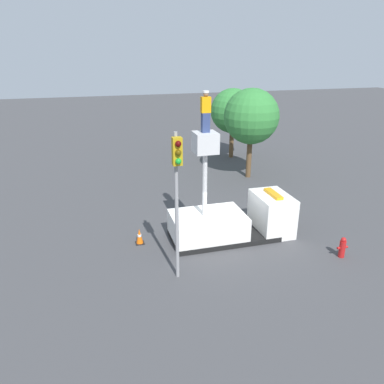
% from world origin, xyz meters
% --- Properties ---
extents(ground_plane, '(120.00, 120.00, 0.00)m').
position_xyz_m(ground_plane, '(0.00, 0.00, 0.00)').
color(ground_plane, '#424244').
extents(bucket_truck, '(5.88, 2.38, 5.25)m').
position_xyz_m(bucket_truck, '(0.42, 0.00, 0.89)').
color(bucket_truck, black).
rests_on(bucket_truck, ground).
extents(worker, '(0.40, 0.26, 1.75)m').
position_xyz_m(worker, '(-0.98, 0.00, 6.13)').
color(worker, navy).
rests_on(worker, bucket_truck).
extents(traffic_light_pole, '(0.34, 0.57, 5.92)m').
position_xyz_m(traffic_light_pole, '(-2.91, -2.77, 4.17)').
color(traffic_light_pole, gray).
rests_on(traffic_light_pole, ground).
extents(fire_hydrant, '(0.51, 0.27, 0.96)m').
position_xyz_m(fire_hydrant, '(4.42, -3.10, 0.47)').
color(fire_hydrant, red).
rests_on(fire_hydrant, ground).
extents(traffic_cone_rear, '(0.41, 0.41, 0.77)m').
position_xyz_m(traffic_cone_rear, '(-4.00, 0.51, 0.37)').
color(traffic_cone_rear, black).
rests_on(traffic_cone_rear, ground).
extents(tree_left_bg, '(3.58, 3.58, 5.67)m').
position_xyz_m(tree_left_bg, '(5.56, 13.38, 3.86)').
color(tree_left_bg, brown).
rests_on(tree_left_bg, ground).
extents(tree_right_bg, '(3.76, 3.76, 6.20)m').
position_xyz_m(tree_right_bg, '(4.87, 8.20, 4.29)').
color(tree_right_bg, brown).
rests_on(tree_right_bg, ground).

